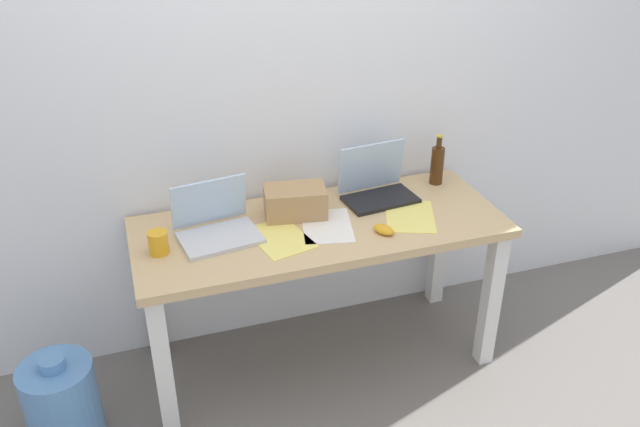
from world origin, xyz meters
TOP-DOWN VIEW (x-y plane):
  - ground_plane at (0.00, 0.00)m, footprint 8.00×8.00m
  - back_wall at (0.00, 0.38)m, footprint 5.20×0.08m
  - desk at (0.00, 0.00)m, footprint 1.61×0.64m
  - laptop_left at (-0.44, 0.04)m, footprint 0.36×0.30m
  - laptop_right at (0.33, 0.15)m, footprint 0.35×0.25m
  - beer_bottle at (0.66, 0.21)m, footprint 0.06×0.06m
  - computer_mouse at (0.23, -0.16)m, footprint 0.10×0.12m
  - cardboard_box at (-0.08, 0.11)m, footprint 0.29×0.21m
  - coffee_mug at (-0.69, -0.02)m, footprint 0.08×0.08m
  - paper_sheet_front_right at (0.40, -0.06)m, footprint 0.30×0.35m
  - paper_sheet_center at (0.02, -0.03)m, footprint 0.27×0.33m
  - paper_yellow_folder at (-0.20, -0.06)m, footprint 0.27×0.34m
  - water_cooler_jug at (-1.16, -0.15)m, footprint 0.30×0.30m

SIDE VIEW (x-z plane):
  - ground_plane at x=0.00m, z-range 0.00..0.00m
  - water_cooler_jug at x=-1.16m, z-range -0.02..0.40m
  - desk at x=0.00m, z-range 0.26..1.01m
  - paper_sheet_front_right at x=0.40m, z-range 0.75..0.75m
  - paper_sheet_center at x=0.02m, z-range 0.75..0.75m
  - paper_yellow_folder at x=-0.20m, z-range 0.75..0.75m
  - computer_mouse at x=0.23m, z-range 0.75..0.78m
  - coffee_mug at x=-0.69m, z-range 0.75..0.84m
  - laptop_left at x=-0.44m, z-range 0.68..0.91m
  - laptop_right at x=0.33m, z-range 0.68..0.93m
  - cardboard_box at x=-0.08m, z-range 0.75..0.88m
  - beer_bottle at x=0.66m, z-range 0.72..0.97m
  - back_wall at x=0.00m, z-range 0.00..2.60m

